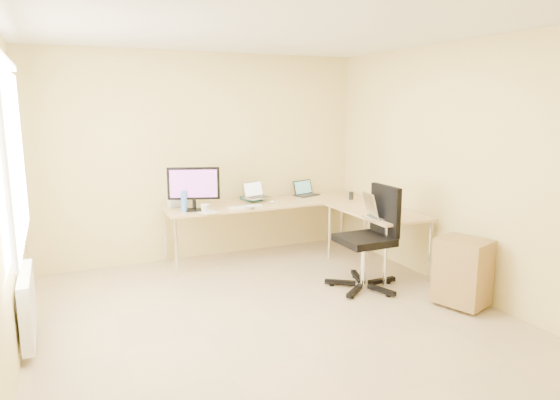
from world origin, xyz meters
name	(u,v)px	position (x,y,z in m)	size (l,w,h in m)	color
floor	(274,321)	(0.00, 0.00, 0.00)	(4.50, 4.50, 0.00)	tan
ceiling	(274,26)	(0.00, 0.00, 2.60)	(4.50, 4.50, 0.00)	white
wall_back	(204,157)	(0.00, 2.25, 1.30)	(4.50, 4.50, 0.00)	#E7CC81
wall_front	(464,248)	(0.00, -2.25, 1.30)	(4.50, 4.50, 0.00)	#E7CC81
wall_left	(1,200)	(-2.10, 0.00, 1.30)	(4.50, 4.50, 0.00)	#E7CC81
wall_right	(459,169)	(2.10, 0.00, 1.30)	(4.50, 4.50, 0.00)	#E7CC81
desk_main	(269,229)	(0.72, 1.85, 0.36)	(2.65, 0.70, 0.73)	tan
desk_return	(376,240)	(1.70, 0.85, 0.36)	(0.70, 1.30, 0.73)	tan
monitor	(194,189)	(-0.28, 1.72, 0.99)	(0.61, 0.19, 0.52)	black
book_stack	(251,199)	(0.56, 2.05, 0.75)	(0.19, 0.26, 0.04)	#1E5A57
laptop_center	(257,190)	(0.61, 1.94, 0.88)	(0.32, 0.25, 0.21)	#A6A6A6
laptop_black	(307,188)	(1.38, 2.05, 0.83)	(0.33, 0.24, 0.21)	black
keyboard	(245,207)	(0.32, 1.63, 0.74)	(0.42, 0.12, 0.02)	white
mouse	(273,202)	(0.74, 1.75, 0.75)	(0.09, 0.06, 0.03)	silver
mug	(205,208)	(-0.20, 1.55, 0.78)	(0.11, 0.11, 0.10)	silver
cd_stack	(250,207)	(0.36, 1.55, 0.75)	(0.13, 0.13, 0.03)	silver
water_bottle	(184,201)	(-0.40, 1.70, 0.85)	(0.07, 0.07, 0.25)	#3E79CF
papers	(207,212)	(-0.17, 1.59, 0.73)	(0.19, 0.27, 0.01)	silver
white_box	(178,203)	(-0.40, 2.05, 0.77)	(0.23, 0.16, 0.08)	silver
desk_fan	(177,195)	(-0.40, 2.05, 0.87)	(0.22, 0.22, 0.28)	white
black_cup	(351,196)	(1.78, 1.55, 0.78)	(0.06, 0.06, 0.10)	black
laptop_return	(380,208)	(1.47, 0.49, 0.85)	(0.28, 0.35, 0.23)	silver
office_chair	(364,243)	(1.22, 0.38, 0.50)	(0.67, 0.67, 1.12)	black
cabinet	(463,271)	(1.82, -0.44, 0.36)	(0.38, 0.47, 0.65)	#9A5C3E
radiator	(28,305)	(-2.03, 0.40, 0.35)	(0.09, 0.80, 0.55)	white
window	(10,159)	(-2.05, 0.40, 1.55)	(0.10, 1.80, 1.40)	white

